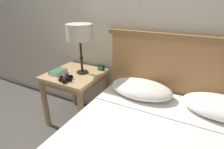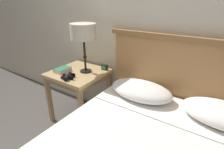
# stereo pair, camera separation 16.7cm
# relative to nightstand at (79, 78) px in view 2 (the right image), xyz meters

# --- Properties ---
(wall_back) EXTENTS (8.00, 0.06, 2.60)m
(wall_back) POSITION_rel_nightstand_xyz_m (0.48, 0.35, 0.75)
(wall_back) COLOR beige
(wall_back) RESTS_ON ground_plane
(nightstand) EXTENTS (0.58, 0.58, 0.63)m
(nightstand) POSITION_rel_nightstand_xyz_m (0.00, 0.00, 0.00)
(nightstand) COLOR tan
(nightstand) RESTS_ON ground_plane
(table_lamp) EXTENTS (0.27, 0.27, 0.53)m
(table_lamp) POSITION_rel_nightstand_xyz_m (0.07, 0.05, 0.52)
(table_lamp) COLOR black
(table_lamp) RESTS_ON nightstand
(book_on_nightstand) EXTENTS (0.12, 0.18, 0.04)m
(book_on_nightstand) POSITION_rel_nightstand_xyz_m (-0.15, -0.10, 0.11)
(book_on_nightstand) COLOR silver
(book_on_nightstand) RESTS_ON nightstand
(binoculars_pair) EXTENTS (0.16, 0.16, 0.05)m
(binoculars_pair) POSITION_rel_nightstand_xyz_m (0.04, -0.20, 0.11)
(binoculars_pair) COLOR black
(binoculars_pair) RESTS_ON nightstand
(alarm_clock) EXTENTS (0.07, 0.05, 0.06)m
(alarm_clock) POSITION_rel_nightstand_xyz_m (0.22, 0.22, 0.11)
(alarm_clock) COLOR black
(alarm_clock) RESTS_ON nightstand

